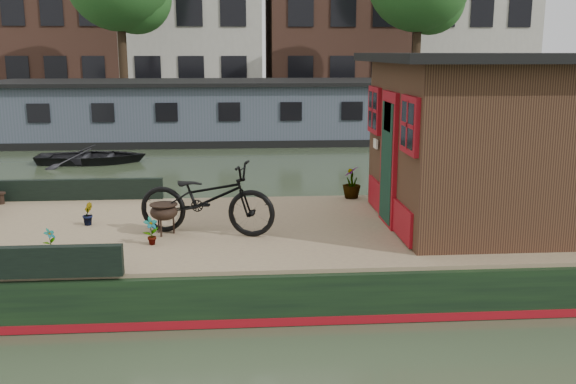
{
  "coord_description": "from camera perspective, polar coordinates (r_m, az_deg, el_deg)",
  "views": [
    {
      "loc": [
        -1.68,
        -8.84,
        3.08
      ],
      "look_at": [
        -0.97,
        0.5,
        1.04
      ],
      "focal_mm": 40.0,
      "sensor_mm": 36.0,
      "label": 1
    }
  ],
  "objects": [
    {
      "name": "ground",
      "position": [
        9.51,
        6.13,
        -6.66
      ],
      "size": [
        120.0,
        120.0,
        0.0
      ],
      "primitive_type": "plane",
      "color": "#2A3421",
      "rests_on": "ground"
    },
    {
      "name": "houseboat_hull",
      "position": [
        9.28,
        -1.98,
        -5.3
      ],
      "size": [
        14.01,
        4.02,
        0.6
      ],
      "color": "black",
      "rests_on": "ground"
    },
    {
      "name": "houseboat_deck",
      "position": [
        9.32,
        6.22,
        -3.02
      ],
      "size": [
        11.8,
        3.8,
        0.05
      ],
      "primitive_type": "cube",
      "color": "#98845E",
      "rests_on": "houseboat_hull"
    },
    {
      "name": "cabin",
      "position": [
        9.72,
        19.22,
        4.53
      ],
      "size": [
        4.0,
        3.5,
        2.42
      ],
      "color": "black",
      "rests_on": "houseboat_deck"
    },
    {
      "name": "bicycle",
      "position": [
        8.74,
        -7.24,
        -0.57
      ],
      "size": [
        1.99,
        1.11,
        0.99
      ],
      "primitive_type": "imported",
      "rotation": [
        0.0,
        0.0,
        1.32
      ],
      "color": "black",
      "rests_on": "houseboat_deck"
    },
    {
      "name": "potted_plant_a",
      "position": [
        8.44,
        -12.07,
        -3.42
      ],
      "size": [
        0.23,
        0.21,
        0.37
      ],
      "primitive_type": "imported",
      "rotation": [
        0.0,
        0.0,
        0.58
      ],
      "color": "brown",
      "rests_on": "houseboat_deck"
    },
    {
      "name": "potted_plant_b",
      "position": [
        9.64,
        -17.4,
        -1.86
      ],
      "size": [
        0.17,
        0.2,
        0.32
      ],
      "primitive_type": "imported",
      "rotation": [
        0.0,
        0.0,
        1.74
      ],
      "color": "brown",
      "rests_on": "houseboat_deck"
    },
    {
      "name": "potted_plant_d",
      "position": [
        10.92,
        5.68,
        0.88
      ],
      "size": [
        0.37,
        0.37,
        0.55
      ],
      "primitive_type": "imported",
      "rotation": [
        0.0,
        0.0,
        4.47
      ],
      "color": "brown",
      "rests_on": "houseboat_deck"
    },
    {
      "name": "potted_plant_e",
      "position": [
        8.47,
        -20.39,
        -4.07
      ],
      "size": [
        0.18,
        0.2,
        0.31
      ],
      "primitive_type": "imported",
      "rotation": [
        0.0,
        0.0,
        1.06
      ],
      "color": "#A64C30",
      "rests_on": "houseboat_deck"
    },
    {
      "name": "brazier_front",
      "position": [
        8.87,
        -10.95,
        -2.38
      ],
      "size": [
        0.4,
        0.4,
        0.43
      ],
      "primitive_type": null,
      "rotation": [
        0.0,
        0.0,
        -0.01
      ],
      "color": "black",
      "rests_on": "houseboat_deck"
    },
    {
      "name": "bollard_port",
      "position": [
        11.48,
        -24.19,
        -0.51
      ],
      "size": [
        0.17,
        0.17,
        0.19
      ],
      "primitive_type": "cylinder",
      "color": "black",
      "rests_on": "houseboat_deck"
    },
    {
      "name": "dinghy",
      "position": [
        19.03,
        -17.07,
        3.42
      ],
      "size": [
        3.11,
        2.29,
        0.63
      ],
      "primitive_type": "imported",
      "rotation": [
        0.0,
        0.0,
        1.61
      ],
      "color": "black",
      "rests_on": "ground"
    },
    {
      "name": "far_houseboat",
      "position": [
        22.99,
        -0.13,
        7.07
      ],
      "size": [
        20.4,
        4.4,
        2.11
      ],
      "color": "#424858",
      "rests_on": "ground"
    },
    {
      "name": "quay",
      "position": [
        29.5,
        -1.07,
        7.22
      ],
      "size": [
        60.0,
        6.0,
        0.9
      ],
      "primitive_type": "cube",
      "color": "#47443F",
      "rests_on": "ground"
    }
  ]
}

